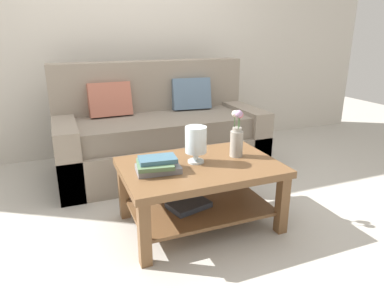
% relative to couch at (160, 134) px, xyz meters
% --- Properties ---
extents(ground_plane, '(10.00, 10.00, 0.00)m').
position_rel_couch_xyz_m(ground_plane, '(-0.09, -0.87, -0.36)').
color(ground_plane, '#B7B2A8').
extents(back_wall, '(6.40, 0.12, 2.70)m').
position_rel_couch_xyz_m(back_wall, '(-0.09, 0.78, 0.99)').
color(back_wall, beige).
rests_on(back_wall, ground).
extents(couch, '(1.97, 0.90, 1.06)m').
position_rel_couch_xyz_m(couch, '(0.00, 0.00, 0.00)').
color(couch, gray).
rests_on(couch, ground).
extents(coffee_table, '(1.08, 0.72, 0.47)m').
position_rel_couch_xyz_m(coffee_table, '(-0.05, -1.14, -0.03)').
color(coffee_table, brown).
rests_on(coffee_table, ground).
extents(book_stack_main, '(0.30, 0.25, 0.10)m').
position_rel_couch_xyz_m(book_stack_main, '(-0.36, -1.16, 0.15)').
color(book_stack_main, slate).
rests_on(book_stack_main, coffee_table).
extents(glass_hurricane_vase, '(0.15, 0.15, 0.26)m').
position_rel_couch_xyz_m(glass_hurricane_vase, '(-0.07, -1.10, 0.26)').
color(glass_hurricane_vase, silver).
rests_on(glass_hurricane_vase, coffee_table).
extents(flower_pitcher, '(0.09, 0.11, 0.35)m').
position_rel_couch_xyz_m(flower_pitcher, '(0.26, -1.10, 0.25)').
color(flower_pitcher, '#9E998E').
rests_on(flower_pitcher, coffee_table).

